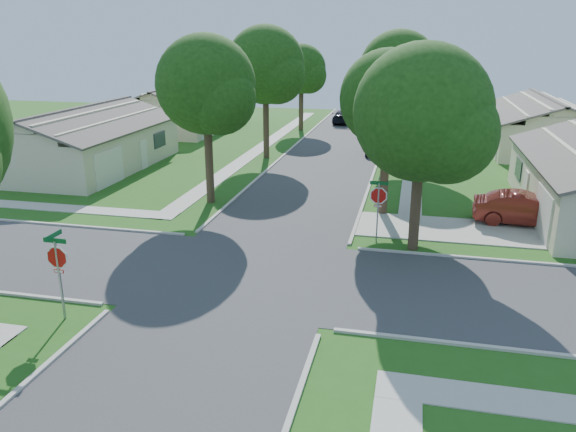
% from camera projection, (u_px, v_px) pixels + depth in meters
% --- Properties ---
extents(ground, '(100.00, 100.00, 0.00)m').
position_uv_depth(ground, '(245.00, 274.00, 21.72)').
color(ground, '#265717').
rests_on(ground, ground).
extents(road_ns, '(7.00, 100.00, 0.02)m').
position_uv_depth(road_ns, '(245.00, 274.00, 21.72)').
color(road_ns, '#333335').
rests_on(road_ns, ground).
extents(sidewalk_ne, '(1.20, 40.00, 0.04)m').
position_uv_depth(sidewalk_ne, '(414.00, 151.00, 44.55)').
color(sidewalk_ne, '#9E9B91').
rests_on(sidewalk_ne, ground).
extents(sidewalk_nw, '(1.20, 40.00, 0.04)m').
position_uv_depth(sidewalk_nw, '(266.00, 144.00, 47.11)').
color(sidewalk_nw, '#9E9B91').
rests_on(sidewalk_nw, ground).
extents(driveway, '(8.80, 3.60, 0.05)m').
position_uv_depth(driveway, '(448.00, 229.00, 26.64)').
color(driveway, '#9E9B91').
rests_on(driveway, ground).
extents(stop_sign_sw, '(1.05, 0.80, 2.98)m').
position_uv_depth(stop_sign_sw, '(57.00, 261.00, 17.72)').
color(stop_sign_sw, gray).
rests_on(stop_sign_sw, ground).
extents(stop_sign_ne, '(1.05, 0.80, 2.98)m').
position_uv_depth(stop_sign_ne, '(378.00, 198.00, 24.46)').
color(stop_sign_ne, gray).
rests_on(stop_sign_ne, ground).
extents(tree_e_near, '(4.97, 4.80, 8.28)m').
position_uv_depth(tree_e_near, '(389.00, 103.00, 27.33)').
color(tree_e_near, '#38281C').
rests_on(tree_e_near, ground).
extents(tree_e_mid, '(5.59, 5.40, 9.21)m').
position_uv_depth(tree_e_mid, '(399.00, 74.00, 38.27)').
color(tree_e_mid, '#38281C').
rests_on(tree_e_mid, ground).
extents(tree_e_far, '(5.17, 5.00, 8.72)m').
position_uv_depth(tree_e_far, '(404.00, 67.00, 50.41)').
color(tree_e_far, '#38281C').
rests_on(tree_e_far, ground).
extents(tree_w_near, '(5.38, 5.20, 8.97)m').
position_uv_depth(tree_w_near, '(207.00, 89.00, 29.15)').
color(tree_w_near, '#38281C').
rests_on(tree_w_near, ground).
extents(tree_w_mid, '(5.80, 5.60, 9.56)m').
position_uv_depth(tree_w_mid, '(266.00, 69.00, 40.17)').
color(tree_w_mid, '#38281C').
rests_on(tree_w_mid, ground).
extents(tree_w_far, '(4.76, 4.60, 8.04)m').
position_uv_depth(tree_w_far, '(302.00, 71.00, 52.53)').
color(tree_w_far, '#38281C').
rests_on(tree_w_far, ground).
extents(tree_ne_corner, '(5.80, 5.60, 8.66)m').
position_uv_depth(tree_ne_corner, '(424.00, 119.00, 22.55)').
color(tree_ne_corner, '#38281C').
rests_on(tree_ne_corner, ground).
extents(house_ne_far, '(8.42, 13.60, 4.23)m').
position_uv_depth(house_ne_far, '(542.00, 130.00, 44.78)').
color(house_ne_far, beige).
rests_on(house_ne_far, ground).
extents(house_nw_near, '(8.42, 13.60, 4.23)m').
position_uv_depth(house_nw_near, '(85.00, 146.00, 38.51)').
color(house_nw_near, beige).
rests_on(house_nw_near, ground).
extents(house_nw_far, '(8.42, 13.60, 4.23)m').
position_uv_depth(house_nw_far, '(183.00, 113.00, 54.28)').
color(house_nw_far, beige).
rests_on(house_nw_far, ground).
extents(car_driveway, '(4.88, 1.99, 1.57)m').
position_uv_depth(car_driveway, '(525.00, 209.00, 27.13)').
color(car_driveway, '#5E1913').
rests_on(car_driveway, ground).
extents(car_curb_east, '(1.81, 4.01, 1.34)m').
position_uv_depth(car_curb_east, '(376.00, 145.00, 43.23)').
color(car_curb_east, black).
rests_on(car_curb_east, ground).
extents(car_curb_west, '(2.14, 4.81, 1.37)m').
position_uv_depth(car_curb_west, '(344.00, 116.00, 58.24)').
color(car_curb_west, black).
rests_on(car_curb_west, ground).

